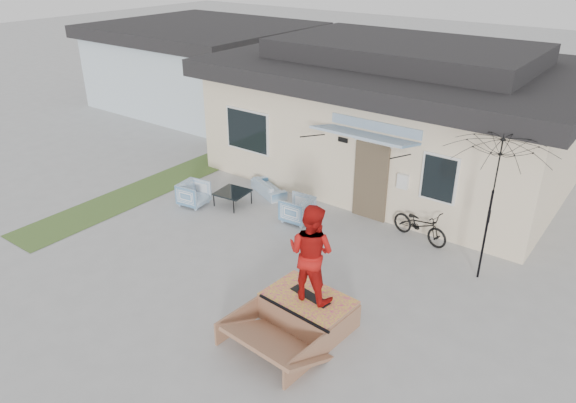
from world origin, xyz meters
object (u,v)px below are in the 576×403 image
Objects in this scene: armchair_right at (297,208)px; coffee_table at (233,198)px; patio_umbrella at (490,206)px; skate_ramp at (308,310)px; bicycle at (420,222)px; skateboard at (310,295)px; skater at (311,251)px; loveseat at (269,185)px; armchair_left at (194,193)px.

coffee_table is (-2.01, -0.30, -0.17)m from armchair_right.
skate_ramp is at bearing -121.13° from patio_umbrella.
patio_umbrella is at bearing -101.60° from bicycle.
skateboard is 0.46× the size of skater.
coffee_table is 0.53× the size of bicycle.
loveseat reaches higher than coffee_table.
patio_umbrella is at bearing 67.29° from skateboard.
armchair_left is 0.89× the size of coffee_table.
skater reaches higher than patio_umbrella.
skate_ramp is (2.63, -3.27, -0.10)m from armchair_right.
bicycle is at bearing 14.72° from coffee_table.
armchair_left is at bearing -26.15° from skater.
skater is (0.00, -0.00, 0.99)m from skateboard.
bicycle is at bearing 89.32° from skate_ramp.
armchair_right reaches higher than skate_ramp.
coffee_table is 5.49m from skateboard.
coffee_table is at bearing -61.92° from armchair_left.
skate_ramp is at bearing 34.75° from armchair_right.
armchair_left is at bearing -76.07° from armchair_right.
skateboard is at bearing -32.09° from coffee_table.
coffee_table is (-0.33, -1.20, -0.06)m from loveseat.
skater is at bearing -121.48° from patio_umbrella.
bicycle is at bearing 156.32° from patio_umbrella.
skateboard is 0.99m from skater.
patio_umbrella reaches higher than loveseat.
skate_ramp is at bearing -172.86° from bicycle.
bicycle is 0.71× the size of skate_ramp.
loveseat is at bearing 103.49° from bicycle.
armchair_right is 2.04m from coffee_table.
skater is (-2.12, -3.46, -0.18)m from patio_umbrella.
skateboard is (-0.37, -4.23, 0.08)m from bicycle.
coffee_table is 0.38× the size of skate_ramp.
loveseat is at bearing 145.12° from skateboard.
coffee_table is 6.95m from patio_umbrella.
coffee_table is 5.50m from skate_ramp.
armchair_right is at bearing 133.08° from skate_ramp.
coffee_table is 5.19m from bicycle.
patio_umbrella is 1.06× the size of skate_ramp.
skateboard is (5.52, -2.28, 0.21)m from armchair_left.
skateboard is at bearing -172.86° from bicycle.
loveseat is at bearing -41.15° from armchair_left.
skateboard is (4.64, -2.91, 0.37)m from coffee_table.
armchair_left reaches higher than skate_ramp.
patio_umbrella is at bearing 63.13° from skate_ramp.
armchair_right is 0.34× the size of skate_ramp.
skateboard reaches higher than loveseat.
loveseat is at bearing -122.22° from armchair_right.
patio_umbrella is (1.75, -0.77, 1.25)m from bicycle.
skateboard reaches higher than skate_ramp.
skater is at bearing 160.52° from loveseat.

